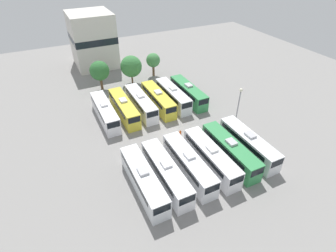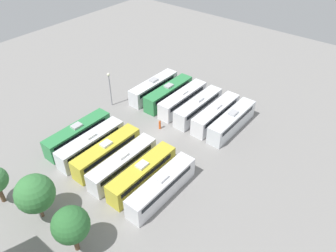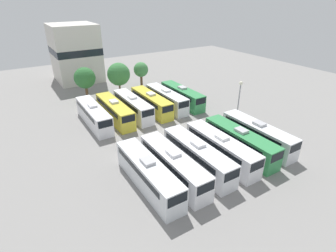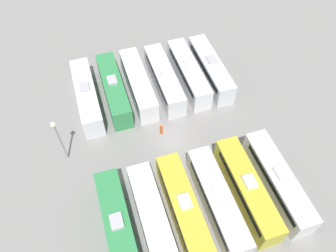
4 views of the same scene
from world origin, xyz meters
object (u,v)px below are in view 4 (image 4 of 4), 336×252
at_px(bus_3, 138,84).
at_px(bus_9, 184,209).
at_px(bus_5, 87,96).
at_px(bus_6, 278,181).
at_px(bus_2, 164,79).
at_px(bus_4, 114,89).
at_px(worker_person, 161,129).
at_px(bus_10, 153,220).
at_px(light_pole, 58,135).
at_px(bus_7, 247,189).
at_px(bus_8, 217,201).
at_px(bus_0, 210,69).
at_px(bus_1, 189,73).
at_px(bus_11, 119,228).

height_order(bus_3, bus_9, same).
distance_m(bus_5, bus_9, 19.82).
bearing_deg(bus_6, bus_2, -69.34).
bearing_deg(bus_4, worker_person, 119.10).
xyz_separation_m(bus_10, light_pole, (7.40, -11.13, 2.94)).
bearing_deg(bus_7, light_pole, -31.50).
relative_size(bus_4, bus_8, 1.00).
distance_m(bus_3, bus_8, 19.24).
xyz_separation_m(bus_0, bus_7, (3.38, 18.43, 0.00)).
distance_m(bus_1, bus_8, 19.17).
xyz_separation_m(bus_2, light_pole, (14.35, 7.53, 2.94)).
relative_size(bus_4, bus_5, 1.00).
height_order(bus_7, light_pole, light_pole).
bearing_deg(bus_2, bus_8, 89.80).
relative_size(bus_10, light_pole, 1.72).
distance_m(bus_5, bus_10, 19.09).
distance_m(bus_8, bus_11, 10.34).
relative_size(bus_2, bus_4, 1.00).
bearing_deg(bus_10, bus_5, -79.10).
distance_m(worker_person, light_pole, 12.28).
height_order(bus_0, bus_6, same).
xyz_separation_m(bus_6, bus_11, (17.40, -0.17, 0.00)).
distance_m(bus_11, worker_person, 13.43).
xyz_separation_m(bus_5, bus_8, (-10.49, 18.80, 0.00)).
height_order(bus_8, bus_10, same).
distance_m(bus_7, bus_10, 10.38).
distance_m(bus_1, bus_6, 18.99).
distance_m(bus_1, worker_person, 9.86).
xyz_separation_m(bus_8, worker_person, (2.62, -11.26, -0.90)).
bearing_deg(bus_11, bus_3, -110.11).
distance_m(bus_2, bus_11, 21.13).
bearing_deg(worker_person, bus_0, -141.87).
bearing_deg(light_pole, bus_7, 148.50).
relative_size(bus_8, bus_9, 1.00).
bearing_deg(worker_person, light_pole, 0.42).
bearing_deg(bus_3, worker_person, 96.70).
xyz_separation_m(bus_0, bus_10, (13.76, 18.67, 0.00)).
distance_m(bus_7, bus_8, 3.51).
height_order(bus_9, bus_11, same).
xyz_separation_m(bus_4, worker_person, (-4.27, 7.67, -0.90)).
relative_size(bus_4, light_pole, 1.72).
bearing_deg(bus_9, bus_11, -0.61).
bearing_deg(bus_11, bus_0, -133.07).
relative_size(bus_2, bus_11, 1.00).
distance_m(bus_3, bus_11, 19.82).
distance_m(bus_3, light_pole, 13.58).
bearing_deg(bus_5, bus_1, -179.91).
bearing_deg(bus_3, bus_9, 89.87).
xyz_separation_m(bus_7, bus_8, (3.50, 0.28, 0.00)).
distance_m(bus_3, bus_5, 6.98).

